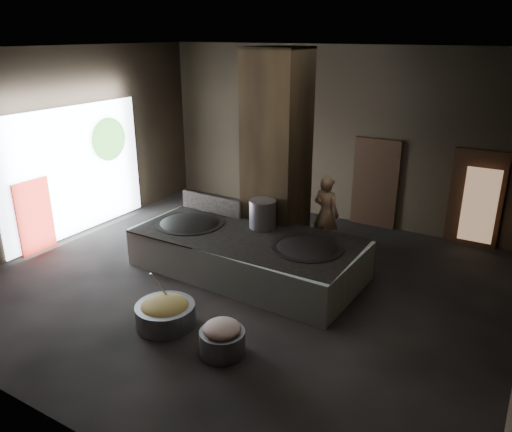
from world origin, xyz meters
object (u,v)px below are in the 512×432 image
Objects in this scene: stock_pot at (263,214)px; meat_basin at (222,342)px; wok_right at (307,252)px; veg_basin at (166,315)px; wok_left at (190,226)px; cook at (326,214)px; hearth_platform at (247,253)px.

stock_pot is 0.85× the size of meat_basin.
wok_right reaches higher than veg_basin.
wok_left is at bearing 135.31° from meat_basin.
cook reaches higher than meat_basin.
hearth_platform is at bearing 1.97° from wok_left.
hearth_platform is at bearing -177.88° from wok_right.
wok_left is 2.80m from wok_right.
meat_basin is (1.31, -0.18, 0.01)m from veg_basin.
meat_basin is at bearing -93.75° from wok_right.
stock_pot reaches higher than wok_left.
wok_right is 1.92× the size of meat_basin.
wok_left reaches higher than hearth_platform.
stock_pot is (1.50, 0.60, 0.38)m from wok_left.
cook is at bearing 76.10° from veg_basin.
cook is at bearing 56.52° from stock_pot.
wok_right is 0.79× the size of cook.
hearth_platform is at bearing 86.79° from veg_basin.
stock_pot is at bearing 65.29° from cook.
cook reaches higher than wok_right.
wok_right is at bearing -21.04° from stock_pot.
stock_pot reaches higher than hearth_platform.
stock_pot is 3.17m from veg_basin.
hearth_platform reaches higher than veg_basin.
wok_left is 1.66m from stock_pot.
wok_left reaches higher than meat_basin.
stock_pot is at bearing 86.43° from veg_basin.
wok_right reaches higher than hearth_platform.
wok_left is 0.84× the size of cook.
hearth_platform is 2.90m from meat_basin.
veg_basin is at bearing -61.53° from wok_left.
stock_pot is 0.60× the size of veg_basin.
stock_pot is at bearing 86.91° from hearth_platform.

